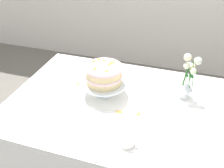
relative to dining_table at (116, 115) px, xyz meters
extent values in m
cube|color=white|center=(0.00, 0.03, 0.08)|extent=(1.40, 1.00, 0.03)
cylinder|color=brown|center=(-0.60, -0.37, -0.29)|extent=(0.06, 0.06, 0.71)
cylinder|color=brown|center=(-0.60, 0.43, -0.29)|extent=(0.06, 0.06, 0.71)
cylinder|color=brown|center=(0.60, 0.43, -0.29)|extent=(0.06, 0.06, 0.71)
cube|color=white|center=(-0.11, 0.07, 0.09)|extent=(0.39, 0.39, 0.00)
cylinder|color=silver|center=(-0.11, 0.07, 0.10)|extent=(0.11, 0.11, 0.01)
cylinder|color=silver|center=(-0.11, 0.07, 0.14)|extent=(0.03, 0.03, 0.07)
cylinder|color=silver|center=(-0.11, 0.07, 0.19)|extent=(0.29, 0.29, 0.01)
cylinder|color=beige|center=(-0.11, 0.07, 0.21)|extent=(0.23, 0.23, 0.04)
cylinder|color=beige|center=(-0.11, 0.07, 0.24)|extent=(0.23, 0.23, 0.02)
cylinder|color=beige|center=(-0.11, 0.07, 0.27)|extent=(0.23, 0.23, 0.04)
cylinder|color=beige|center=(-0.11, 0.07, 0.30)|extent=(0.24, 0.24, 0.02)
ellipsoid|color=orange|center=(-0.15, 0.03, 0.31)|extent=(0.03, 0.04, 0.01)
ellipsoid|color=orange|center=(-0.08, 0.13, 0.31)|extent=(0.02, 0.04, 0.00)
ellipsoid|color=pink|center=(-0.12, 0.02, 0.31)|extent=(0.04, 0.04, 0.00)
ellipsoid|color=orange|center=(-0.17, 0.15, 0.31)|extent=(0.03, 0.02, 0.01)
ellipsoid|color=orange|center=(-0.19, 0.11, 0.31)|extent=(0.03, 0.03, 0.01)
ellipsoid|color=orange|center=(-0.13, 0.14, 0.31)|extent=(0.03, 0.03, 0.00)
ellipsoid|color=orange|center=(-0.07, 0.02, 0.31)|extent=(0.03, 0.03, 0.00)
ellipsoid|color=pink|center=(-0.12, 0.08, 0.31)|extent=(0.03, 0.04, 0.00)
ellipsoid|color=yellow|center=(-0.08, 0.10, 0.31)|extent=(0.03, 0.04, 0.01)
ellipsoid|color=yellow|center=(-0.07, 0.14, 0.31)|extent=(0.02, 0.04, 0.01)
cylinder|color=silver|center=(0.40, 0.21, 0.12)|extent=(0.07, 0.07, 0.06)
cone|color=silver|center=(0.40, 0.21, 0.18)|extent=(0.09, 0.09, 0.05)
cylinder|color=#2D6028|center=(0.43, 0.21, 0.28)|extent=(0.03, 0.01, 0.19)
sphere|color=silver|center=(0.44, 0.21, 0.37)|extent=(0.05, 0.05, 0.05)
ellipsoid|color=#236B2D|center=(0.43, 0.20, 0.29)|extent=(0.05, 0.02, 0.02)
cylinder|color=#2D6028|center=(0.41, 0.22, 0.25)|extent=(0.02, 0.02, 0.13)
sphere|color=#F8EFC0|center=(0.42, 0.23, 0.31)|extent=(0.04, 0.04, 0.04)
cylinder|color=#2D6028|center=(0.40, 0.23, 0.25)|extent=(0.01, 0.03, 0.13)
sphere|color=silver|center=(0.39, 0.24, 0.32)|extent=(0.04, 0.04, 0.04)
ellipsoid|color=#236B2D|center=(0.40, 0.23, 0.25)|extent=(0.03, 0.05, 0.01)
cylinder|color=#2D6028|center=(0.39, 0.21, 0.28)|extent=(0.02, 0.01, 0.20)
sphere|color=#F5EFBC|center=(0.38, 0.21, 0.38)|extent=(0.05, 0.05, 0.05)
ellipsoid|color=#236B2D|center=(0.40, 0.21, 0.26)|extent=(0.05, 0.03, 0.01)
cylinder|color=#2D6028|center=(0.39, 0.20, 0.26)|extent=(0.02, 0.02, 0.15)
sphere|color=#E6EFC6|center=(0.38, 0.19, 0.33)|extent=(0.04, 0.04, 0.04)
cylinder|color=#2D6028|center=(0.42, 0.19, 0.25)|extent=(0.02, 0.02, 0.12)
sphere|color=beige|center=(0.43, 0.19, 0.31)|extent=(0.04, 0.04, 0.04)
ellipsoid|color=#236B2D|center=(0.42, 0.20, 0.27)|extent=(0.04, 0.04, 0.02)
cylinder|color=white|center=(0.15, -0.31, 0.09)|extent=(0.11, 0.11, 0.01)
cylinder|color=white|center=(0.15, -0.31, 0.12)|extent=(0.08, 0.08, 0.05)
torus|color=white|center=(0.20, -0.31, 0.13)|extent=(0.03, 0.01, 0.03)
ellipsoid|color=orange|center=(0.04, -0.07, 0.09)|extent=(0.05, 0.04, 0.01)
ellipsoid|color=yellow|center=(-0.33, 0.14, 0.09)|extent=(0.03, 0.04, 0.01)
ellipsoid|color=pink|center=(0.46, -0.10, 0.09)|extent=(0.04, 0.03, 0.00)
ellipsoid|color=yellow|center=(0.15, -0.05, 0.09)|extent=(0.04, 0.05, 0.01)
camera|label=1|loc=(0.35, -1.19, 1.07)|focal=39.70mm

